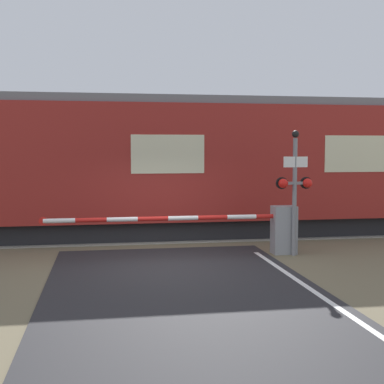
% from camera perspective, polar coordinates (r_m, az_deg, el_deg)
% --- Properties ---
extents(ground_plane, '(80.00, 80.00, 0.00)m').
position_cam_1_polar(ground_plane, '(12.56, -2.49, -7.76)').
color(ground_plane, '#6B6047').
extents(track_bed, '(36.00, 3.20, 0.13)m').
position_cam_1_polar(track_bed, '(16.78, -4.29, -4.56)').
color(track_bed, gray).
rests_on(track_bed, ground_plane).
extents(train, '(20.70, 3.18, 4.23)m').
position_cam_1_polar(train, '(16.60, -3.24, 2.77)').
color(train, black).
rests_on(train, ground_plane).
extents(crossing_barrier, '(6.40, 0.44, 1.23)m').
position_cam_1_polar(crossing_barrier, '(13.79, 7.60, -3.79)').
color(crossing_barrier, gray).
rests_on(crossing_barrier, ground_plane).
extents(signal_post, '(0.94, 0.26, 3.15)m').
position_cam_1_polar(signal_post, '(13.63, 10.91, 0.77)').
color(signal_post, gray).
rests_on(signal_post, ground_plane).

